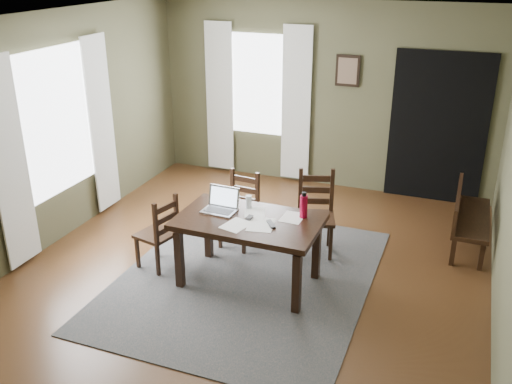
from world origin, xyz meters
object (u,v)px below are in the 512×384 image
at_px(laptop, 221,205).
at_px(chair_back_right, 316,214).
at_px(chair_end, 159,233).
at_px(water_bottle, 304,206).
at_px(bench, 466,214).
at_px(dining_table, 249,227).
at_px(chair_back_left, 240,211).

bearing_deg(laptop, chair_back_right, 47.27).
relative_size(chair_end, chair_back_right, 0.89).
bearing_deg(chair_end, laptop, 117.59).
relative_size(laptop, water_bottle, 1.29).
distance_m(chair_back_right, bench, 1.81).
bearing_deg(bench, dining_table, 129.04).
relative_size(chair_end, chair_back_left, 0.96).
bearing_deg(dining_table, bench, 39.55).
bearing_deg(chair_end, bench, 132.87).
bearing_deg(laptop, chair_end, -163.96).
height_order(dining_table, laptop, laptop).
distance_m(chair_end, chair_back_left, 1.04).
bearing_deg(bench, chair_back_left, 110.14).
distance_m(dining_table, chair_back_left, 0.91).
distance_m(dining_table, laptop, 0.40).
relative_size(dining_table, laptop, 4.13).
bearing_deg(chair_back_left, chair_end, -120.50).
distance_m(chair_end, chair_back_right, 1.80).
height_order(laptop, water_bottle, water_bottle).
relative_size(dining_table, water_bottle, 5.32).
bearing_deg(bench, chair_back_right, 115.14).
bearing_deg(chair_end, chair_back_right, 137.14).
xyz_separation_m(chair_back_left, laptop, (0.07, -0.67, 0.37)).
xyz_separation_m(dining_table, laptop, (-0.35, 0.11, 0.15)).
distance_m(dining_table, chair_end, 1.06).
bearing_deg(bench, chair_end, 119.41).
bearing_deg(laptop, dining_table, -14.81).
bearing_deg(water_bottle, laptop, -171.03).
bearing_deg(dining_table, chair_back_right, 64.11).
distance_m(chair_back_left, bench, 2.68).
height_order(chair_back_left, water_bottle, water_bottle).
height_order(chair_back_right, laptop, laptop).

